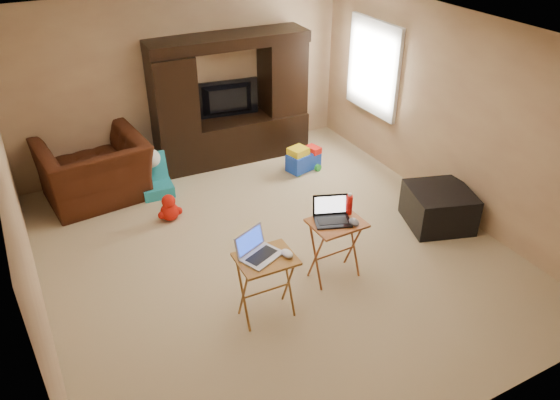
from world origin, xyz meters
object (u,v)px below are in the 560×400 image
tray_table_right (335,250)px  mouse_right (354,222)px  child_rocker (155,176)px  plush_toy (169,207)px  entertainment_center (231,100)px  recliner (95,171)px  television (228,100)px  tray_table_left (266,287)px  mouse_left (287,254)px  push_toy (303,158)px  water_bottle (349,205)px  ottoman (439,207)px  laptop_right (333,212)px  laptop_left (261,247)px

tray_table_right → mouse_right: 0.42m
child_rocker → plush_toy: size_ratio=1.51×
entertainment_center → recliner: 2.19m
television → tray_table_left: 3.67m
entertainment_center → tray_table_right: 3.23m
mouse_right → mouse_left: bearing=-170.2°
child_rocker → plush_toy: child_rocker is taller
child_rocker → mouse_left: bearing=-76.6°
recliner → plush_toy: bearing=120.2°
recliner → mouse_right: bearing=118.7°
plush_toy → push_toy: push_toy is taller
tray_table_left → tray_table_right: (0.93, 0.20, -0.00)m
tray_table_right → mouse_right: mouse_right is taller
entertainment_center → mouse_right: bearing=-87.9°
child_rocker → water_bottle: bearing=-56.9°
recliner → plush_toy: recliner is taller
television → ottoman: 3.41m
laptop_right → entertainment_center: bearing=106.4°
recliner → child_rocker: 0.78m
plush_toy → tray_table_left: bearing=-82.0°
ottoman → entertainment_center: bearing=117.6°
plush_toy → push_toy: bearing=9.8°
recliner → mouse_right: recliner is taller
entertainment_center → laptop_left: entertainment_center is taller
television → tray_table_right: size_ratio=1.35×
laptop_left → mouse_right: bearing=-20.3°
tray_table_right → laptop_left: 1.08m
plush_toy → mouse_left: (0.49, -2.20, 0.56)m
child_rocker → recliner: bearing=166.7°
mouse_left → water_bottle: water_bottle is taller
tray_table_left → tray_table_right: bearing=14.2°
ottoman → water_bottle: size_ratio=3.39×
laptop_right → push_toy: bearing=87.2°
plush_toy → ottoman: bearing=-29.5°
plush_toy → water_bottle: size_ratio=1.67×
mouse_right → television: bearing=88.8°
push_toy → mouse_left: mouse_left is taller
entertainment_center → water_bottle: 3.09m
entertainment_center → ottoman: 3.35m
mouse_right → water_bottle: bearing=70.7°
ottoman → mouse_left: (-2.45, -0.54, 0.50)m
tray_table_left → mouse_left: size_ratio=4.92×
tray_table_left → mouse_left: bearing=-18.2°
laptop_right → water_bottle: bearing=34.8°
recliner → ottoman: (3.62, -2.61, -0.19)m
water_bottle → plush_toy: bearing=127.5°
ottoman → laptop_left: 2.77m
push_toy → ottoman: size_ratio=0.69×
push_toy → tray_table_left: tray_table_left is taller
television → ottoman: size_ratio=1.30×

